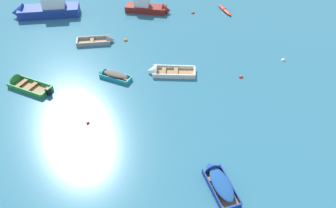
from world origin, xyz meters
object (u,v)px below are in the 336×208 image
object	(u,v)px
rowboat_turquoise_midfield_left	(111,75)
mooring_buoy_trailing	(193,13)
motor_launch_maroon_far_back	(149,7)
rowboat_grey_center	(103,41)
mooring_buoy_between_boats_right	(241,77)
kayak_red_back_row_right	(225,10)
mooring_buoy_between_boats_left	(126,41)
rowboat_green_back_row_center	(20,83)
motor_launch_deep_blue_near_left	(44,10)
mooring_buoy_central	(88,123)
rowboat_white_outer_right	(161,72)
rowboat_deep_blue_back_row_left	(217,179)
mooring_buoy_outer_edge	(283,60)

from	to	relation	value
rowboat_turquoise_midfield_left	mooring_buoy_trailing	distance (m)	14.38
motor_launch_maroon_far_back	rowboat_grey_center	world-z (taller)	motor_launch_maroon_far_back
mooring_buoy_between_boats_right	kayak_red_back_row_right	bearing A→B (deg)	88.19
rowboat_turquoise_midfield_left	mooring_buoy_between_boats_left	xyz separation A→B (m)	(0.70, 6.09, -0.27)
rowboat_grey_center	mooring_buoy_trailing	xyz separation A→B (m)	(9.18, 6.30, -0.19)
rowboat_green_back_row_center	rowboat_turquoise_midfield_left	bearing A→B (deg)	8.08
motor_launch_deep_blue_near_left	mooring_buoy_central	bearing A→B (deg)	-65.96
mooring_buoy_between_boats_right	mooring_buoy_between_boats_left	size ratio (longest dim) A/B	0.90
kayak_red_back_row_right	mooring_buoy_between_boats_right	size ratio (longest dim) A/B	8.47
rowboat_turquoise_midfield_left	rowboat_green_back_row_center	distance (m)	7.36
rowboat_white_outer_right	mooring_buoy_trailing	xyz separation A→B (m)	(3.55, 11.60, -0.19)
rowboat_grey_center	mooring_buoy_trailing	distance (m)	11.13
kayak_red_back_row_right	mooring_buoy_between_boats_right	bearing A→B (deg)	-91.81
motor_launch_deep_blue_near_left	rowboat_green_back_row_center	world-z (taller)	motor_launch_deep_blue_near_left
motor_launch_maroon_far_back	rowboat_turquoise_midfield_left	size ratio (longest dim) A/B	1.68
motor_launch_maroon_far_back	mooring_buoy_between_boats_left	xyz separation A→B (m)	(-2.10, -6.46, -0.55)
rowboat_green_back_row_center	mooring_buoy_between_boats_left	bearing A→B (deg)	41.75
mooring_buoy_central	mooring_buoy_between_boats_left	xyz separation A→B (m)	(1.70, 11.69, 0.00)
rowboat_turquoise_midfield_left	mooring_buoy_between_boats_left	size ratio (longest dim) A/B	7.70
motor_launch_maroon_far_back	motor_launch_deep_blue_near_left	bearing A→B (deg)	-175.88
rowboat_grey_center	motor_launch_deep_blue_near_left	bearing A→B (deg)	140.99
mooring_buoy_between_boats_right	mooring_buoy_trailing	distance (m)	12.65
motor_launch_deep_blue_near_left	rowboat_grey_center	xyz separation A→B (m)	(7.29, -5.91, -0.52)
mooring_buoy_between_boats_right	mooring_buoy_between_boats_left	xyz separation A→B (m)	(-10.30, 6.21, 0.00)
rowboat_deep_blue_back_row_left	mooring_buoy_trailing	xyz separation A→B (m)	(0.09, 22.90, -0.31)
kayak_red_back_row_right	rowboat_deep_blue_back_row_left	bearing A→B (deg)	-99.05
mooring_buoy_central	rowboat_white_outer_right	bearing A→B (deg)	49.62
motor_launch_deep_blue_near_left	motor_launch_maroon_far_back	distance (m)	11.55
kayak_red_back_row_right	rowboat_grey_center	world-z (taller)	rowboat_grey_center
motor_launch_maroon_far_back	mooring_buoy_between_boats_right	xyz separation A→B (m)	(8.20, -12.67, -0.55)
motor_launch_maroon_far_back	rowboat_green_back_row_center	size ratio (longest dim) A/B	1.24
motor_launch_maroon_far_back	rowboat_green_back_row_center	xyz separation A→B (m)	(-10.08, -13.58, -0.36)
rowboat_white_outer_right	rowboat_green_back_row_center	bearing A→B (deg)	-172.34
mooring_buoy_trailing	mooring_buoy_between_boats_left	distance (m)	9.27
rowboat_white_outer_right	mooring_buoy_trailing	size ratio (longest dim) A/B	10.24
kayak_red_back_row_right	mooring_buoy_between_boats_left	xyz separation A→B (m)	(-10.70, -6.58, -0.14)
rowboat_green_back_row_center	mooring_buoy_trailing	distance (m)	19.97
motor_launch_deep_blue_near_left	kayak_red_back_row_right	xyz separation A→B (m)	(20.12, 0.95, -0.56)
motor_launch_maroon_far_back	rowboat_deep_blue_back_row_left	size ratio (longest dim) A/B	1.48
mooring_buoy_outer_edge	mooring_buoy_between_boats_left	bearing A→B (deg)	165.88
rowboat_white_outer_right	rowboat_grey_center	xyz separation A→B (m)	(-5.63, 5.30, -0.00)
rowboat_turquoise_midfield_left	mooring_buoy_central	size ratio (longest dim) A/B	9.56
kayak_red_back_row_right	rowboat_turquoise_midfield_left	distance (m)	17.04
rowboat_white_outer_right	rowboat_turquoise_midfield_left	distance (m)	4.23
motor_launch_maroon_far_back	mooring_buoy_outer_edge	size ratio (longest dim) A/B	14.33
rowboat_turquoise_midfield_left	mooring_buoy_outer_edge	xyz separation A→B (m)	(15.29, 2.42, -0.27)
rowboat_turquoise_midfield_left	mooring_buoy_central	xyz separation A→B (m)	(-1.00, -5.60, -0.27)
rowboat_deep_blue_back_row_left	mooring_buoy_outer_edge	xyz separation A→B (m)	(7.63, 13.21, -0.31)
motor_launch_deep_blue_near_left	mooring_buoy_outer_edge	distance (m)	25.76
mooring_buoy_central	motor_launch_deep_blue_near_left	bearing A→B (deg)	114.04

